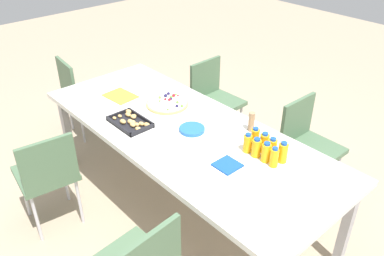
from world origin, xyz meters
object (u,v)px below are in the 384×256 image
(chair_near_right, at_px, (213,96))
(napkin_stack, at_px, (227,165))
(juice_bottle_7, at_px, (248,143))
(juice_bottle_1, at_px, (272,148))
(juice_bottle_4, at_px, (274,157))
(paper_folder, at_px, (120,96))
(chair_far_right, at_px, (47,172))
(juice_bottle_0, at_px, (283,152))
(party_table, at_px, (184,136))
(juice_bottle_3, at_px, (255,138))
(juice_bottle_5, at_px, (266,152))
(cardboard_tube, at_px, (251,122))
(snack_tray, at_px, (131,122))
(juice_bottle_6, at_px, (256,148))
(chair_near_left, at_px, (307,141))
(juice_bottle_2, at_px, (264,143))
(fruit_pizza, at_px, (167,103))
(plate_stack, at_px, (192,129))
(chair_end, at_px, (80,90))

(chair_near_right, height_order, napkin_stack, chair_near_right)
(juice_bottle_7, bearing_deg, juice_bottle_1, -152.45)
(juice_bottle_4, xyz_separation_m, paper_folder, (1.46, 0.19, -0.06))
(chair_far_right, bearing_deg, juice_bottle_0, -41.32)
(party_table, distance_m, napkin_stack, 0.52)
(juice_bottle_1, distance_m, juice_bottle_3, 0.15)
(chair_far_right, bearing_deg, party_table, -23.14)
(juice_bottle_4, distance_m, juice_bottle_5, 0.07)
(paper_folder, bearing_deg, cardboard_tube, -159.65)
(chair_near_right, xyz_separation_m, snack_tray, (-0.25, 1.11, 0.26))
(chair_far_right, distance_m, juice_bottle_6, 1.49)
(chair_far_right, xyz_separation_m, juice_bottle_7, (-0.99, -0.99, 0.30))
(juice_bottle_5, distance_m, juice_bottle_6, 0.08)
(juice_bottle_5, height_order, napkin_stack, juice_bottle_5)
(chair_near_left, distance_m, juice_bottle_4, 0.83)
(juice_bottle_6, distance_m, paper_folder, 1.33)
(juice_bottle_2, bearing_deg, party_table, 20.81)
(chair_near_right, bearing_deg, cardboard_tube, 58.61)
(juice_bottle_5, xyz_separation_m, napkin_stack, (0.12, 0.22, -0.06))
(chair_near_left, relative_size, snack_tray, 2.56)
(fruit_pizza, bearing_deg, plate_stack, 164.81)
(party_table, height_order, napkin_stack, napkin_stack)
(juice_bottle_7, bearing_deg, plate_stack, 12.90)
(juice_bottle_3, distance_m, paper_folder, 1.27)
(juice_bottle_0, bearing_deg, plate_stack, 15.46)
(chair_far_right, xyz_separation_m, juice_bottle_3, (-0.99, -1.07, 0.31))
(party_table, bearing_deg, juice_bottle_1, -161.92)
(juice_bottle_1, xyz_separation_m, juice_bottle_6, (0.07, 0.07, -0.00))
(napkin_stack, bearing_deg, plate_stack, -13.74)
(chair_near_right, distance_m, juice_bottle_2, 1.35)
(juice_bottle_5, bearing_deg, paper_folder, 7.84)
(paper_folder, bearing_deg, chair_near_right, -101.03)
(chair_near_right, relative_size, juice_bottle_6, 6.10)
(chair_far_right, distance_m, juice_bottle_4, 1.59)
(fruit_pizza, xyz_separation_m, napkin_stack, (-0.89, 0.23, -0.01))
(chair_near_left, distance_m, juice_bottle_2, 0.73)
(chair_end, bearing_deg, chair_near_left, 29.80)
(juice_bottle_0, height_order, cardboard_tube, juice_bottle_0)
(juice_bottle_4, xyz_separation_m, juice_bottle_6, (0.15, -0.00, -0.00))
(juice_bottle_0, bearing_deg, chair_near_right, -27.09)
(party_table, bearing_deg, chair_end, 1.27)
(juice_bottle_3, relative_size, napkin_stack, 1.00)
(chair_end, height_order, juice_bottle_2, juice_bottle_2)
(fruit_pizza, distance_m, plate_stack, 0.44)
(chair_end, xyz_separation_m, juice_bottle_4, (-2.26, -0.17, 0.30))
(juice_bottle_3, distance_m, juice_bottle_4, 0.23)
(party_table, relative_size, fruit_pizza, 7.24)
(chair_far_right, distance_m, napkin_stack, 1.30)
(napkin_stack, bearing_deg, fruit_pizza, -14.44)
(juice_bottle_6, height_order, juice_bottle_7, juice_bottle_7)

